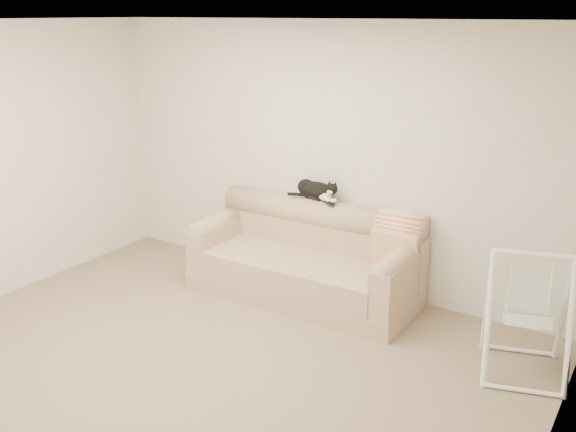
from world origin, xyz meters
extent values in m
plane|color=#756555|center=(0.00, 0.00, 0.00)|extent=(5.00, 5.00, 0.00)
cube|color=beige|center=(0.00, 2.00, 1.30)|extent=(5.00, 0.04, 2.60)
cube|color=beige|center=(2.50, 0.00, 1.30)|extent=(0.04, 4.00, 2.60)
cube|color=white|center=(0.00, 0.00, 2.59)|extent=(5.00, 4.00, 0.02)
cube|color=tan|center=(0.01, 1.53, 0.09)|extent=(2.20, 0.90, 0.18)
cube|color=tan|center=(0.01, 1.42, 0.30)|extent=(1.80, 0.68, 0.24)
cube|color=tan|center=(0.01, 1.87, 0.43)|extent=(2.20, 0.22, 0.50)
cylinder|color=tan|center=(0.01, 1.87, 0.76)|extent=(2.16, 0.28, 0.28)
cube|color=tan|center=(-0.98, 1.53, 0.39)|extent=(0.20, 0.88, 0.42)
cylinder|color=tan|center=(-0.98, 1.53, 0.60)|extent=(0.18, 0.84, 0.18)
cube|color=tan|center=(1.00, 1.53, 0.39)|extent=(0.20, 0.88, 0.42)
cylinder|color=tan|center=(1.00, 1.53, 0.60)|extent=(0.18, 0.84, 0.18)
cube|color=black|center=(-0.07, 1.87, 0.91)|extent=(0.19, 0.08, 0.02)
cube|color=gray|center=(-0.07, 1.87, 0.92)|extent=(0.11, 0.05, 0.01)
cube|color=black|center=(0.13, 1.81, 0.91)|extent=(0.17, 0.14, 0.02)
ellipsoid|color=black|center=(-0.03, 1.87, 1.00)|extent=(0.37, 0.18, 0.16)
ellipsoid|color=black|center=(-0.16, 1.88, 1.01)|extent=(0.18, 0.16, 0.16)
ellipsoid|color=white|center=(0.07, 1.84, 0.96)|extent=(0.15, 0.10, 0.11)
ellipsoid|color=black|center=(0.15, 1.83, 1.04)|extent=(0.12, 0.12, 0.11)
ellipsoid|color=white|center=(0.16, 1.79, 1.02)|extent=(0.06, 0.05, 0.04)
sphere|color=#BF7272|center=(0.16, 1.77, 1.02)|extent=(0.01, 0.01, 0.01)
cone|color=black|center=(0.12, 1.84, 1.09)|extent=(0.06, 0.06, 0.05)
cone|color=black|center=(0.18, 1.84, 1.09)|extent=(0.06, 0.06, 0.05)
sphere|color=olive|center=(0.13, 1.79, 1.05)|extent=(0.02, 0.02, 0.02)
sphere|color=olive|center=(0.17, 1.79, 1.05)|extent=(0.02, 0.02, 0.02)
ellipsoid|color=white|center=(0.13, 1.80, 0.94)|extent=(0.07, 0.09, 0.03)
ellipsoid|color=white|center=(0.19, 1.80, 0.94)|extent=(0.07, 0.09, 0.03)
cylinder|color=black|center=(-0.22, 1.81, 0.94)|extent=(0.20, 0.10, 0.03)
cylinder|color=orange|center=(0.87, 1.87, 0.76)|extent=(0.44, 0.33, 0.33)
cube|color=orange|center=(0.87, 1.70, 0.56)|extent=(0.44, 0.09, 0.42)
cylinder|color=white|center=(1.92, 1.02, 0.49)|extent=(0.14, 0.34, 0.99)
cylinder|color=white|center=(1.84, 1.31, 0.49)|extent=(0.14, 0.34, 0.99)
cylinder|color=white|center=(2.46, 1.18, 0.49)|extent=(0.14, 0.34, 0.99)
cylinder|color=white|center=(2.38, 1.47, 0.49)|extent=(0.14, 0.34, 0.99)
cylinder|color=white|center=(2.15, 1.24, 0.97)|extent=(0.55, 0.20, 0.04)
cylinder|color=white|center=(2.24, 0.95, 0.02)|extent=(0.55, 0.19, 0.03)
cylinder|color=white|center=(2.06, 1.53, 0.02)|extent=(0.55, 0.19, 0.03)
cube|color=white|center=(2.16, 1.21, 0.45)|extent=(0.39, 0.37, 0.19)
cube|color=white|center=(2.12, 1.34, 0.61)|extent=(0.35, 0.23, 0.26)
cylinder|color=white|center=(2.02, 1.20, 0.74)|extent=(0.02, 0.02, 0.47)
cylinder|color=white|center=(2.28, 1.28, 0.74)|extent=(0.02, 0.02, 0.47)
camera|label=1|loc=(2.94, -3.41, 2.66)|focal=40.00mm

